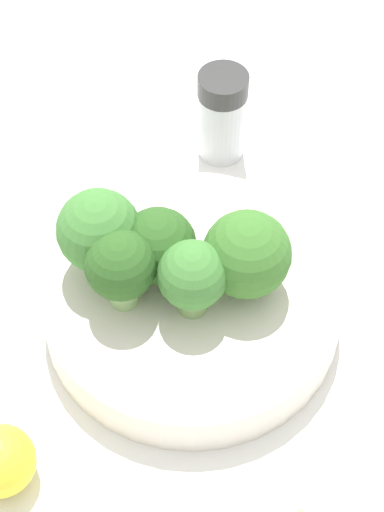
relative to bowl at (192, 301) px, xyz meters
The scene contains 10 objects.
ground_plane 0.02m from the bowl, ahead, with size 3.00×3.00×0.00m, color white.
bowl is the anchor object (origin of this frame).
broccoli_floret_0 0.05m from the bowl, behind, with size 0.04×0.04×0.06m.
broccoli_floret_1 0.08m from the bowl, 73.80° to the left, with size 0.05×0.05×0.06m.
broccoli_floret_2 0.05m from the bowl, 62.25° to the left, with size 0.05×0.05×0.05m.
broccoli_floret_3 0.06m from the bowl, 96.19° to the right, with size 0.06×0.06×0.06m.
broccoli_floret_4 0.07m from the bowl, 102.55° to the left, with size 0.04×0.04×0.06m.
pepper_shaker 0.16m from the bowl, ahead, with size 0.04×0.04×0.08m.
lemon_wedge 0.16m from the bowl, 134.38° to the left, with size 0.04×0.04×0.04m, color yellow.
almond_crumb_0 0.16m from the bowl, ahead, with size 0.01×0.00×0.01m, color tan.
Camera 1 is at (-0.31, 0.01, 0.49)m, focal length 60.00 mm.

